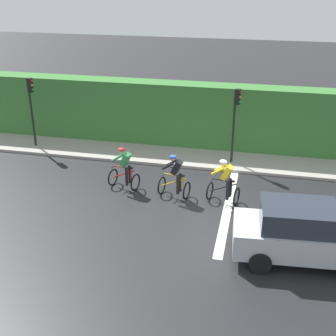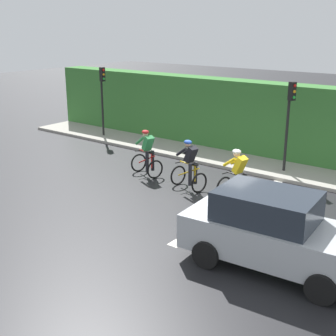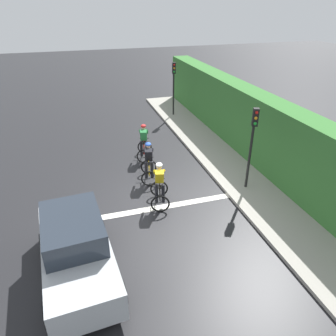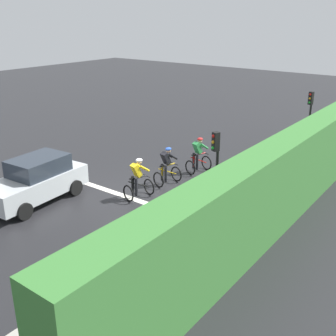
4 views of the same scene
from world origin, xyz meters
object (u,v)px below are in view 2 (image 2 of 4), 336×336
object	(u,v)px
cyclist_lead	(147,154)
cyclist_mid	(238,177)
traffic_light_near_crossing	(289,114)
cyclist_second	(189,166)
car_silver	(273,231)
traffic_light_far_junction	(102,91)

from	to	relation	value
cyclist_lead	cyclist_mid	size ratio (longest dim) A/B	1.00
cyclist_mid	traffic_light_near_crossing	world-z (taller)	traffic_light_near_crossing
traffic_light_near_crossing	cyclist_lead	bearing A→B (deg)	129.41
cyclist_lead	cyclist_second	distance (m)	2.05
traffic_light_near_crossing	car_silver	bearing A→B (deg)	-158.60
traffic_light_far_junction	traffic_light_near_crossing	bearing A→B (deg)	-89.73
cyclist_lead	car_silver	bearing A→B (deg)	-117.30
car_silver	traffic_light_near_crossing	size ratio (longest dim) A/B	1.26
cyclist_second	traffic_light_far_junction	bearing A→B (deg)	65.19
traffic_light_near_crossing	cyclist_mid	bearing A→B (deg)	179.75
cyclist_lead	cyclist_second	size ratio (longest dim) A/B	1.00
car_silver	traffic_light_near_crossing	bearing A→B (deg)	21.40
cyclist_lead	traffic_light_near_crossing	distance (m)	5.22
cyclist_lead	cyclist_second	bearing A→B (deg)	-97.55
cyclist_mid	car_silver	world-z (taller)	car_silver
cyclist_lead	cyclist_second	world-z (taller)	same
traffic_light_near_crossing	traffic_light_far_junction	size ratio (longest dim) A/B	1.00
traffic_light_far_junction	car_silver	bearing A→B (deg)	-118.75
cyclist_lead	cyclist_mid	xyz separation A→B (m)	(-0.33, -3.86, 0.00)
car_silver	traffic_light_near_crossing	xyz separation A→B (m)	(6.50, 2.55, 1.35)
car_silver	traffic_light_far_junction	bearing A→B (deg)	61.25
car_silver	cyclist_second	bearing A→B (deg)	55.25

